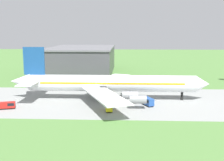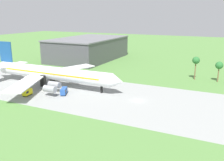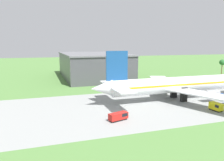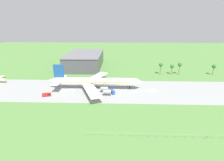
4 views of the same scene
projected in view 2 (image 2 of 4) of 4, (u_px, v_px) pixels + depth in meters
The scene contains 6 objects.
ground_plane at pixel (138, 101), 94.15m from camera, with size 600.00×600.00×0.00m, color #517F3D.
taxiway_strip at pixel (138, 101), 94.15m from camera, with size 320.00×44.00×0.02m.
jet_airliner at pixel (50, 73), 112.81m from camera, with size 71.48×58.26×18.73m.
fuel_truck at pixel (64, 91), 100.80m from camera, with size 4.10×5.72×2.68m.
catering_van at pixel (27, 92), 99.46m from camera, with size 2.41×4.32×2.62m.
terminal_building at pixel (89, 49), 178.74m from camera, with size 36.72×61.20×15.27m.
Camera 2 is at (29.49, -84.55, 31.64)m, focal length 40.00 mm.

